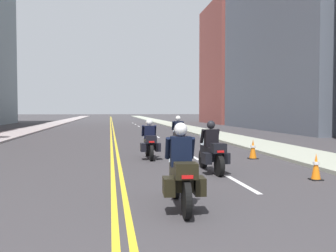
{
  "coord_description": "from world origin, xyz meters",
  "views": [
    {
      "loc": [
        -0.19,
        -1.41,
        1.91
      ],
      "look_at": [
        2.03,
        13.31,
        1.29
      ],
      "focal_mm": 41.11,
      "sensor_mm": 36.0,
      "label": 1
    }
  ],
  "objects_px": {
    "motorcycle_2": "(150,142)",
    "traffic_cone_1": "(253,149)",
    "motorcycle_3": "(178,135)",
    "motorcycle_0": "(181,174)",
    "motorcycle_1": "(212,152)",
    "traffic_cone_0": "(316,167)"
  },
  "relations": [
    {
      "from": "motorcycle_2",
      "to": "traffic_cone_1",
      "type": "relative_size",
      "value": 2.84
    },
    {
      "from": "motorcycle_2",
      "to": "traffic_cone_0",
      "type": "height_order",
      "value": "motorcycle_2"
    },
    {
      "from": "motorcycle_2",
      "to": "motorcycle_3",
      "type": "bearing_deg",
      "value": 63.63
    },
    {
      "from": "motorcycle_0",
      "to": "motorcycle_3",
      "type": "height_order",
      "value": "motorcycle_0"
    },
    {
      "from": "motorcycle_0",
      "to": "motorcycle_1",
      "type": "bearing_deg",
      "value": 70.39
    },
    {
      "from": "motorcycle_3",
      "to": "traffic_cone_1",
      "type": "height_order",
      "value": "motorcycle_3"
    },
    {
      "from": "motorcycle_0",
      "to": "motorcycle_3",
      "type": "distance_m",
      "value": 11.55
    },
    {
      "from": "motorcycle_0",
      "to": "motorcycle_1",
      "type": "xyz_separation_m",
      "value": [
        1.72,
        4.11,
        -0.04
      ]
    },
    {
      "from": "traffic_cone_0",
      "to": "traffic_cone_1",
      "type": "xyz_separation_m",
      "value": [
        -0.02,
        4.62,
        0.02
      ]
    },
    {
      "from": "traffic_cone_0",
      "to": "motorcycle_3",
      "type": "bearing_deg",
      "value": 104.01
    },
    {
      "from": "motorcycle_3",
      "to": "traffic_cone_1",
      "type": "distance_m",
      "value": 4.82
    },
    {
      "from": "motorcycle_2",
      "to": "traffic_cone_1",
      "type": "height_order",
      "value": "motorcycle_2"
    },
    {
      "from": "motorcycle_3",
      "to": "motorcycle_2",
      "type": "bearing_deg",
      "value": -116.27
    },
    {
      "from": "motorcycle_2",
      "to": "traffic_cone_0",
      "type": "distance_m",
      "value": 6.62
    },
    {
      "from": "traffic_cone_1",
      "to": "motorcycle_1",
      "type": "bearing_deg",
      "value": -129.49
    },
    {
      "from": "motorcycle_2",
      "to": "traffic_cone_1",
      "type": "bearing_deg",
      "value": -9.08
    },
    {
      "from": "motorcycle_2",
      "to": "traffic_cone_1",
      "type": "xyz_separation_m",
      "value": [
        4.0,
        -0.63,
        -0.26
      ]
    },
    {
      "from": "motorcycle_1",
      "to": "traffic_cone_1",
      "type": "bearing_deg",
      "value": 47.71
    },
    {
      "from": "traffic_cone_1",
      "to": "motorcycle_2",
      "type": "bearing_deg",
      "value": 170.99
    },
    {
      "from": "motorcycle_0",
      "to": "motorcycle_1",
      "type": "relative_size",
      "value": 1.02
    },
    {
      "from": "motorcycle_0",
      "to": "motorcycle_2",
      "type": "height_order",
      "value": "motorcycle_0"
    },
    {
      "from": "motorcycle_0",
      "to": "traffic_cone_0",
      "type": "bearing_deg",
      "value": 33.64
    }
  ]
}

